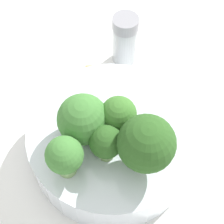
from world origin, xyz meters
TOP-DOWN VIEW (x-y plane):
  - ground_plane at (0.00, 0.00)m, footprint 3.00×3.00m
  - bowl at (0.00, 0.00)m, footprint 0.18×0.18m
  - broccoli_floret_0 at (-0.03, -0.04)m, footprint 0.05×0.05m
  - broccoli_floret_1 at (-0.05, 0.03)m, footprint 0.04×0.04m
  - broccoli_floret_2 at (-0.01, 0.03)m, footprint 0.05×0.05m
  - broccoli_floret_3 at (-0.03, -0.00)m, footprint 0.03×0.03m
  - broccoli_floret_4 at (0.00, -0.01)m, footprint 0.04×0.04m
  - pepper_shaker at (0.14, 0.01)m, footprint 0.03×0.03m
  - almond_crumb_0 at (0.11, 0.05)m, footprint 0.01×0.01m

SIDE VIEW (x-z plane):
  - ground_plane at x=0.00m, z-range 0.00..0.00m
  - almond_crumb_0 at x=0.11m, z-range 0.00..0.01m
  - bowl at x=0.00m, z-range 0.00..0.05m
  - pepper_shaker at x=0.14m, z-range 0.00..0.07m
  - broccoli_floret_3 at x=-0.03m, z-range 0.05..0.09m
  - broccoli_floret_2 at x=-0.01m, z-range 0.05..0.10m
  - broccoli_floret_1 at x=-0.05m, z-range 0.05..0.10m
  - broccoli_floret_4 at x=0.00m, z-range 0.05..0.10m
  - broccoli_floret_0 at x=-0.03m, z-range 0.05..0.12m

